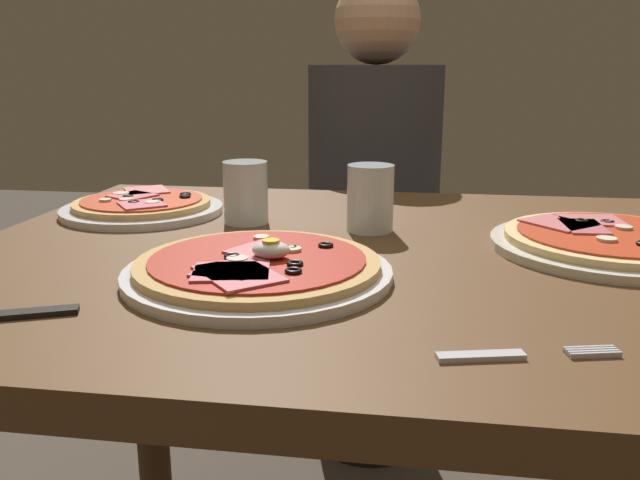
% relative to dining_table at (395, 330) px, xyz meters
% --- Properties ---
extents(dining_table, '(1.19, 0.86, 0.74)m').
position_rel_dining_table_xyz_m(dining_table, '(0.00, 0.00, 0.00)').
color(dining_table, brown).
rests_on(dining_table, ground).
extents(pizza_foreground, '(0.31, 0.31, 0.05)m').
position_rel_dining_table_xyz_m(pizza_foreground, '(-0.16, -0.14, 0.13)').
color(pizza_foreground, white).
rests_on(pizza_foreground, dining_table).
extents(pizza_across_left, '(0.27, 0.27, 0.03)m').
position_rel_dining_table_xyz_m(pizza_across_left, '(-0.43, 0.17, 0.12)').
color(pizza_across_left, white).
rests_on(pizza_across_left, dining_table).
extents(pizza_across_right, '(0.32, 0.32, 0.03)m').
position_rel_dining_table_xyz_m(pizza_across_right, '(0.28, 0.05, 0.12)').
color(pizza_across_right, silver).
rests_on(pizza_across_right, dining_table).
extents(water_glass_near, '(0.07, 0.07, 0.10)m').
position_rel_dining_table_xyz_m(water_glass_near, '(-0.24, 0.13, 0.15)').
color(water_glass_near, silver).
rests_on(water_glass_near, dining_table).
extents(water_glass_far, '(0.07, 0.07, 0.10)m').
position_rel_dining_table_xyz_m(water_glass_far, '(-0.04, 0.11, 0.16)').
color(water_glass_far, silver).
rests_on(water_glass_far, dining_table).
extents(fork, '(0.16, 0.05, 0.00)m').
position_rel_dining_table_xyz_m(fork, '(0.11, -0.32, 0.12)').
color(fork, silver).
rests_on(fork, dining_table).
extents(diner_person, '(0.32, 0.32, 1.18)m').
position_rel_dining_table_xyz_m(diner_person, '(-0.08, 0.74, -0.06)').
color(diner_person, black).
rests_on(diner_person, ground).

